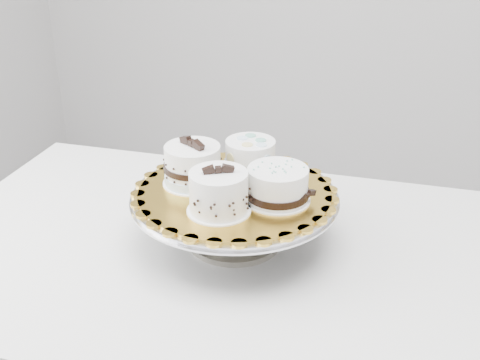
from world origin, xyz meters
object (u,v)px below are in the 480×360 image
at_px(table, 214,277).
at_px(cake_stand, 235,209).
at_px(cake_swirl, 219,193).
at_px(cake_board, 235,192).
at_px(cake_ribbon, 278,186).
at_px(cake_banded, 193,167).
at_px(cake_dots, 250,157).

relative_size(table, cake_stand, 3.11).
bearing_deg(cake_swirl, table, 92.86).
distance_m(table, cake_board, 0.20).
distance_m(cake_board, cake_ribbon, 0.10).
xyz_separation_m(cake_banded, cake_ribbon, (0.18, -0.00, -0.01)).
height_order(cake_banded, cake_ribbon, cake_banded).
bearing_deg(cake_stand, table, -139.51).
relative_size(cake_stand, cake_dots, 3.13).
height_order(cake_stand, cake_swirl, cake_swirl).
bearing_deg(table, cake_board, 32.84).
distance_m(table, cake_banded, 0.24).
distance_m(cake_swirl, cake_banded, 0.13).
xyz_separation_m(cake_swirl, cake_dots, (-0.01, 0.17, 0.00)).
xyz_separation_m(table, cake_banded, (-0.05, 0.03, 0.23)).
height_order(table, cake_swirl, cake_swirl).
distance_m(cake_stand, cake_banded, 0.12).
xyz_separation_m(cake_stand, cake_ribbon, (0.09, -0.00, 0.07)).
bearing_deg(cake_dots, cake_stand, -68.51).
height_order(cake_stand, cake_dots, cake_dots).
distance_m(cake_dots, cake_ribbon, 0.13).
bearing_deg(table, cake_ribbon, 4.14).
bearing_deg(table, cake_swirl, -61.78).
distance_m(cake_swirl, cake_dots, 0.17).
bearing_deg(cake_board, table, -139.51).
distance_m(cake_stand, cake_swirl, 0.12).
bearing_deg(table, cake_stand, 32.84).
height_order(cake_dots, cake_ribbon, cake_dots).
relative_size(cake_banded, cake_ribbon, 0.98).
bearing_deg(cake_dots, cake_board, -68.51).
height_order(cake_swirl, cake_banded, cake_banded).
height_order(cake_swirl, cake_dots, cake_swirl).
xyz_separation_m(table, cake_stand, (0.03, 0.03, 0.16)).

